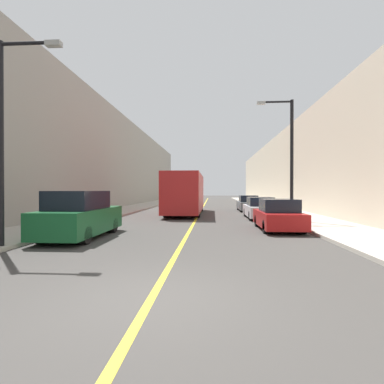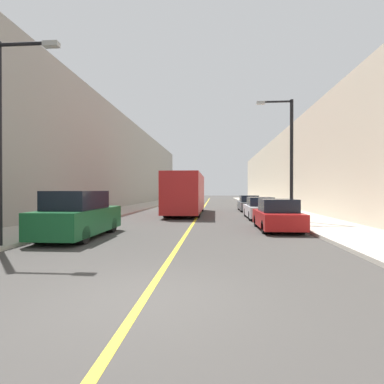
# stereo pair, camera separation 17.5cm
# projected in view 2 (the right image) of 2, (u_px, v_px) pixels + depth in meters

# --- Properties ---
(ground_plane) EXTENTS (200.00, 200.00, 0.00)m
(ground_plane) POSITION_uv_depth(u_px,v_px,m) (143.00, 300.00, 5.35)
(ground_plane) COLOR #3F3D3A
(sidewalk_left) EXTENTS (3.42, 72.00, 0.14)m
(sidewalk_left) POSITION_uv_depth(u_px,v_px,m) (144.00, 206.00, 35.82)
(sidewalk_left) COLOR #B2AA9E
(sidewalk_left) RESTS_ON ground
(sidewalk_right) EXTENTS (3.42, 72.00, 0.14)m
(sidewalk_right) POSITION_uv_depth(u_px,v_px,m) (266.00, 206.00, 34.71)
(sidewalk_right) COLOR #B2AA9E
(sidewalk_right) RESTS_ON ground
(building_row_left) EXTENTS (4.00, 72.00, 10.46)m
(building_row_left) POSITION_uv_depth(u_px,v_px,m) (114.00, 163.00, 36.07)
(building_row_left) COLOR gray
(building_row_left) RESTS_ON ground
(building_row_right) EXTENTS (4.00, 72.00, 8.66)m
(building_row_right) POSITION_uv_depth(u_px,v_px,m) (299.00, 169.00, 34.39)
(building_row_right) COLOR beige
(building_row_right) RESTS_ON ground
(road_center_line) EXTENTS (0.16, 72.00, 0.01)m
(road_center_line) POSITION_uv_depth(u_px,v_px,m) (204.00, 207.00, 35.26)
(road_center_line) COLOR gold
(road_center_line) RESTS_ON ground
(bus) EXTENTS (2.60, 10.15, 3.23)m
(bus) POSITION_uv_depth(u_px,v_px,m) (186.00, 193.00, 24.41)
(bus) COLOR #AD1E1E
(bus) RESTS_ON ground
(parked_suv_left) EXTENTS (1.93, 4.90, 1.93)m
(parked_suv_left) POSITION_uv_depth(u_px,v_px,m) (79.00, 216.00, 12.34)
(parked_suv_left) COLOR #145128
(parked_suv_left) RESTS_ON ground
(car_right_near) EXTENTS (1.86, 4.23, 1.53)m
(car_right_near) POSITION_uv_depth(u_px,v_px,m) (277.00, 216.00, 14.62)
(car_right_near) COLOR maroon
(car_right_near) RESTS_ON ground
(car_right_mid) EXTENTS (1.79, 4.80, 1.48)m
(car_right_mid) POSITION_uv_depth(u_px,v_px,m) (260.00, 209.00, 20.53)
(car_right_mid) COLOR silver
(car_right_mid) RESTS_ON ground
(car_right_far) EXTENTS (1.77, 4.65, 1.46)m
(car_right_far) POSITION_uv_depth(u_px,v_px,m) (249.00, 204.00, 27.84)
(car_right_far) COLOR #51565B
(car_right_far) RESTS_ON ground
(street_lamp_left) EXTENTS (2.16, 0.24, 6.68)m
(street_lamp_left) POSITION_uv_depth(u_px,v_px,m) (4.00, 130.00, 9.80)
(street_lamp_left) COLOR black
(street_lamp_left) RESTS_ON sidewalk_left
(street_lamp_right) EXTENTS (2.16, 0.24, 7.18)m
(street_lamp_right) POSITION_uv_depth(u_px,v_px,m) (289.00, 152.00, 17.75)
(street_lamp_right) COLOR black
(street_lamp_right) RESTS_ON sidewalk_right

